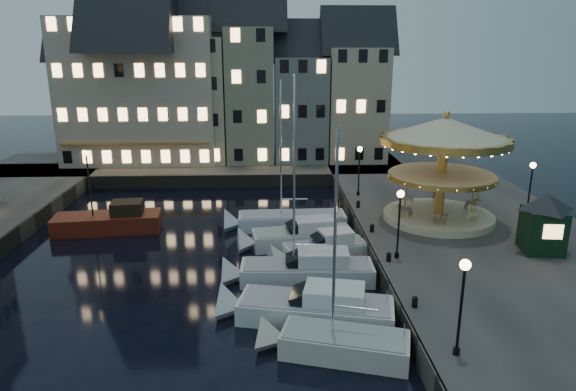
{
  "coord_description": "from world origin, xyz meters",
  "views": [
    {
      "loc": [
        -0.36,
        -26.99,
        13.32
      ],
      "look_at": [
        1.0,
        8.0,
        3.2
      ],
      "focal_mm": 32.0,
      "sensor_mm": 36.0,
      "label": 1
    }
  ],
  "objects_px": {
    "streetlamp_b": "(399,214)",
    "ticket_kiosk": "(545,213)",
    "streetlamp_d": "(531,182)",
    "red_fishing_boat": "(110,222)",
    "streetlamp_a": "(462,294)",
    "streetlamp_c": "(359,164)",
    "bollard_c": "(372,228)",
    "bollard_d": "(358,204)",
    "bollard_b": "(389,256)",
    "motorboat_e": "(297,237)",
    "motorboat_a": "(332,344)",
    "motorboat_b": "(308,308)",
    "motorboat_c": "(300,271)",
    "motorboat_d": "(320,251)",
    "bollard_a": "(415,301)",
    "carousel": "(444,149)",
    "motorboat_f": "(284,221)"
  },
  "relations": [
    {
      "from": "bollard_c",
      "to": "motorboat_b",
      "type": "xyz_separation_m",
      "value": [
        -5.06,
        -9.26,
        -0.96
      ]
    },
    {
      "from": "streetlamp_a",
      "to": "carousel",
      "type": "bearing_deg",
      "value": 74.39
    },
    {
      "from": "motorboat_c",
      "to": "carousel",
      "type": "distance_m",
      "value": 13.92
    },
    {
      "from": "motorboat_b",
      "to": "carousel",
      "type": "bearing_deg",
      "value": 48.2
    },
    {
      "from": "bollard_a",
      "to": "motorboat_e",
      "type": "distance_m",
      "value": 12.46
    },
    {
      "from": "motorboat_a",
      "to": "motorboat_d",
      "type": "relative_size",
      "value": 1.72
    },
    {
      "from": "streetlamp_d",
      "to": "motorboat_b",
      "type": "bearing_deg",
      "value": -145.27
    },
    {
      "from": "streetlamp_c",
      "to": "motorboat_d",
      "type": "height_order",
      "value": "streetlamp_c"
    },
    {
      "from": "motorboat_e",
      "to": "ticket_kiosk",
      "type": "distance_m",
      "value": 15.71
    },
    {
      "from": "streetlamp_a",
      "to": "bollard_d",
      "type": "relative_size",
      "value": 7.32
    },
    {
      "from": "streetlamp_c",
      "to": "motorboat_d",
      "type": "bearing_deg",
      "value": -111.74
    },
    {
      "from": "motorboat_e",
      "to": "ticket_kiosk",
      "type": "height_order",
      "value": "ticket_kiosk"
    },
    {
      "from": "ticket_kiosk",
      "to": "motorboat_d",
      "type": "bearing_deg",
      "value": 171.14
    },
    {
      "from": "bollard_d",
      "to": "motorboat_d",
      "type": "relative_size",
      "value": 0.09
    },
    {
      "from": "bollard_c",
      "to": "bollard_b",
      "type": "bearing_deg",
      "value": -90.0
    },
    {
      "from": "streetlamp_c",
      "to": "motorboat_e",
      "type": "xyz_separation_m",
      "value": [
        -5.64,
        -8.15,
        -3.38
      ]
    },
    {
      "from": "streetlamp_c",
      "to": "motorboat_f",
      "type": "relative_size",
      "value": 0.34
    },
    {
      "from": "red_fishing_boat",
      "to": "ticket_kiosk",
      "type": "distance_m",
      "value": 29.87
    },
    {
      "from": "bollard_c",
      "to": "carousel",
      "type": "bearing_deg",
      "value": 23.73
    },
    {
      "from": "bollard_b",
      "to": "motorboat_a",
      "type": "relative_size",
      "value": 0.05
    },
    {
      "from": "ticket_kiosk",
      "to": "bollard_a",
      "type": "bearing_deg",
      "value": -145.18
    },
    {
      "from": "motorboat_a",
      "to": "motorboat_b",
      "type": "height_order",
      "value": "motorboat_a"
    },
    {
      "from": "bollard_a",
      "to": "ticket_kiosk",
      "type": "distance_m",
      "value": 11.93
    },
    {
      "from": "ticket_kiosk",
      "to": "motorboat_e",
      "type": "bearing_deg",
      "value": 162.4
    },
    {
      "from": "bollard_c",
      "to": "motorboat_a",
      "type": "relative_size",
      "value": 0.05
    },
    {
      "from": "bollard_a",
      "to": "red_fishing_boat",
      "type": "xyz_separation_m",
      "value": [
        -18.92,
        14.95,
        -0.9
      ]
    },
    {
      "from": "streetlamp_a",
      "to": "streetlamp_c",
      "type": "distance_m",
      "value": 23.5
    },
    {
      "from": "streetlamp_c",
      "to": "bollard_a",
      "type": "height_order",
      "value": "streetlamp_c"
    },
    {
      "from": "bollard_c",
      "to": "motorboat_a",
      "type": "height_order",
      "value": "motorboat_a"
    },
    {
      "from": "streetlamp_b",
      "to": "motorboat_c",
      "type": "relative_size",
      "value": 0.35
    },
    {
      "from": "streetlamp_d",
      "to": "bollard_d",
      "type": "distance_m",
      "value": 12.51
    },
    {
      "from": "motorboat_e",
      "to": "carousel",
      "type": "bearing_deg",
      "value": 8.14
    },
    {
      "from": "streetlamp_d",
      "to": "red_fishing_boat",
      "type": "distance_m",
      "value": 31.06
    },
    {
      "from": "streetlamp_b",
      "to": "bollard_b",
      "type": "relative_size",
      "value": 7.32
    },
    {
      "from": "bollard_d",
      "to": "motorboat_f",
      "type": "relative_size",
      "value": 0.05
    },
    {
      "from": "motorboat_a",
      "to": "motorboat_c",
      "type": "height_order",
      "value": "motorboat_c"
    },
    {
      "from": "streetlamp_b",
      "to": "ticket_kiosk",
      "type": "xyz_separation_m",
      "value": [
        9.03,
        0.7,
        -0.24
      ]
    },
    {
      "from": "motorboat_a",
      "to": "red_fishing_boat",
      "type": "height_order",
      "value": "motorboat_a"
    },
    {
      "from": "bollard_b",
      "to": "motorboat_b",
      "type": "relative_size",
      "value": 0.06
    },
    {
      "from": "bollard_d",
      "to": "motorboat_e",
      "type": "height_order",
      "value": "motorboat_e"
    },
    {
      "from": "bollard_c",
      "to": "streetlamp_b",
      "type": "bearing_deg",
      "value": -82.41
    },
    {
      "from": "streetlamp_d",
      "to": "red_fishing_boat",
      "type": "height_order",
      "value": "red_fishing_boat"
    },
    {
      "from": "bollard_d",
      "to": "motorboat_b",
      "type": "relative_size",
      "value": 0.06
    },
    {
      "from": "bollard_b",
      "to": "red_fishing_boat",
      "type": "height_order",
      "value": "red_fishing_boat"
    },
    {
      "from": "streetlamp_b",
      "to": "bollard_b",
      "type": "bearing_deg",
      "value": -140.19
    },
    {
      "from": "streetlamp_d",
      "to": "bollard_c",
      "type": "distance_m",
      "value": 12.4
    },
    {
      "from": "motorboat_d",
      "to": "motorboat_e",
      "type": "height_order",
      "value": "same"
    },
    {
      "from": "streetlamp_a",
      "to": "motorboat_c",
      "type": "xyz_separation_m",
      "value": [
        -5.76,
        9.72,
        -3.34
      ]
    },
    {
      "from": "bollard_c",
      "to": "bollard_d",
      "type": "height_order",
      "value": "same"
    },
    {
      "from": "streetlamp_d",
      "to": "bollard_c",
      "type": "bearing_deg",
      "value": -168.14
    }
  ]
}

